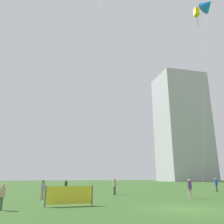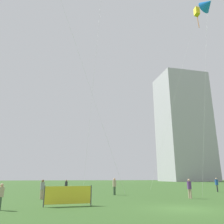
{
  "view_description": "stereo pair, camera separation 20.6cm",
  "coord_description": "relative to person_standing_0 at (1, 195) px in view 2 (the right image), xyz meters",
  "views": [
    {
      "loc": [
        -7.83,
        -13.98,
        1.92
      ],
      "look_at": [
        -1.52,
        13.8,
        10.15
      ],
      "focal_mm": 36.29,
      "sensor_mm": 36.0,
      "label": 1
    },
    {
      "loc": [
        -7.62,
        -14.02,
        1.92
      ],
      "look_at": [
        -1.52,
        13.8,
        10.15
      ],
      "focal_mm": 36.29,
      "sensor_mm": 36.0,
      "label": 2
    }
  ],
  "objects": [
    {
      "name": "person_standing_1",
      "position": [
        1.96,
        6.74,
        0.09
      ],
      "size": [
        0.38,
        0.38,
        1.7
      ],
      "rotation": [
        0.0,
        0.0,
        3.57
      ],
      "color": "tan",
      "rests_on": "ground"
    },
    {
      "name": "distant_highrise_0",
      "position": [
        64.45,
        88.49,
        26.64
      ],
      "size": [
        23.51,
        19.72,
        55.06
      ],
      "primitive_type": "cube",
      "rotation": [
        0.0,
        0.0,
        0.01
      ],
      "color": "#A8A8AD",
      "rests_on": "ground"
    },
    {
      "name": "kite_flying_0",
      "position": [
        25.8,
        14.24,
        29.68
      ],
      "size": [
        9.61,
        4.32,
        31.76
      ],
      "color": "silver",
      "rests_on": "ground"
    },
    {
      "name": "person_standing_2",
      "position": [
        24.46,
        12.7,
        0.18
      ],
      "size": [
        0.41,
        0.41,
        1.85
      ],
      "rotation": [
        0.0,
        0.0,
        0.98
      ],
      "color": "#2D2D33",
      "rests_on": "ground"
    },
    {
      "name": "person_standing_0",
      "position": [
        0.0,
        0.0,
        0.0
      ],
      "size": [
        0.34,
        0.34,
        1.54
      ],
      "rotation": [
        0.0,
        0.0,
        2.15
      ],
      "color": "#3F593F",
      "rests_on": "ground"
    },
    {
      "name": "kite_flying_4",
      "position": [
        21.54,
        6.08,
        23.49
      ],
      "size": [
        4.75,
        1.97,
        25.4
      ],
      "color": "silver",
      "rests_on": "ground"
    },
    {
      "name": "person_standing_3",
      "position": [
        9.59,
        10.49,
        0.17
      ],
      "size": [
        0.41,
        0.41,
        1.83
      ],
      "rotation": [
        0.0,
        0.0,
        3.9
      ],
      "color": "#3F593F",
      "rests_on": "ground"
    },
    {
      "name": "person_standing_6",
      "position": [
        15.52,
        4.57,
        0.12
      ],
      "size": [
        0.39,
        0.39,
        1.76
      ],
      "rotation": [
        0.0,
        0.0,
        2.11
      ],
      "color": "tan",
      "rests_on": "ground"
    },
    {
      "name": "ground",
      "position": [
        11.14,
        -1.85,
        -0.89
      ],
      "size": [
        280.0,
        280.0,
        0.0
      ],
      "primitive_type": "plane",
      "color": "#335623"
    },
    {
      "name": "event_banner",
      "position": [
        4.12,
        1.05,
        -0.16
      ],
      "size": [
        3.29,
        0.36,
        1.37
      ],
      "color": "#4C4C4C",
      "rests_on": "ground"
    },
    {
      "name": "person_standing_5",
      "position": [
        4.31,
        15.67,
        0.03
      ],
      "size": [
        0.36,
        0.36,
        1.6
      ],
      "rotation": [
        0.0,
        0.0,
        5.7
      ],
      "color": "gray",
      "rests_on": "ground"
    }
  ]
}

